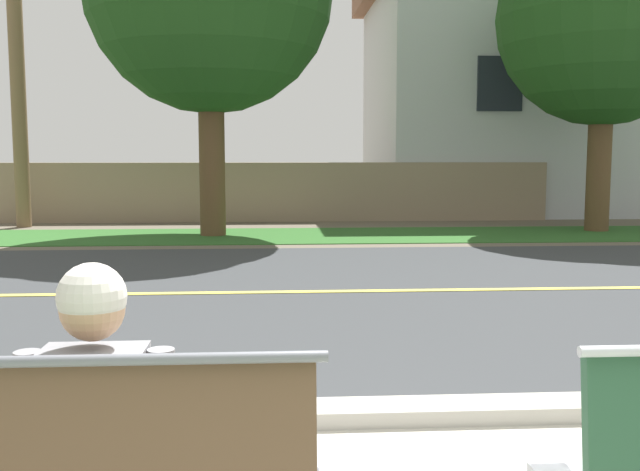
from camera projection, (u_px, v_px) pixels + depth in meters
name	position (u px, v px, depth m)	size (l,w,h in m)	color
ground_plane	(314.00, 272.00, 9.98)	(140.00, 140.00, 0.00)	#665B4C
curb_edge	(367.00, 413.00, 4.37)	(44.00, 0.30, 0.11)	#ADA89E
street_asphalt	(321.00, 292.00, 8.49)	(52.00, 8.00, 0.01)	#383A3D
road_centre_line	(321.00, 291.00, 8.49)	(48.00, 0.14, 0.01)	#E0CC4C
far_verge_grass	(301.00, 236.00, 14.34)	(48.00, 2.80, 0.02)	#2D6026
seated_person_grey	(103.00, 425.00, 2.50)	(0.52, 0.68, 1.25)	#333D56
shade_tree_left	(614.00, 1.00, 14.64)	(4.34, 4.34, 7.16)	brown
garden_wall	(277.00, 192.00, 17.40)	(13.00, 0.36, 1.40)	gray
house_across_street	(535.00, 93.00, 20.75)	(9.77, 6.91, 6.55)	#B7BCC1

